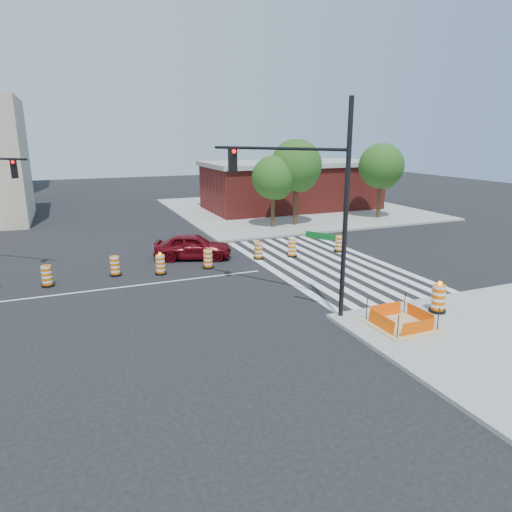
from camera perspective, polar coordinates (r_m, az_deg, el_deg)
name	(u,v)px	position (r m, az deg, el deg)	size (l,w,h in m)	color
ground	(123,287)	(22.73, -16.26, -3.75)	(120.00, 120.00, 0.00)	black
sidewalk_ne	(291,209)	(44.85, 4.38, 5.93)	(22.00, 22.00, 0.15)	gray
crosswalk_east	(322,263)	(26.10, 8.30, -0.89)	(6.75, 13.50, 0.01)	silver
lane_centerline	(123,287)	(22.73, -16.26, -3.74)	(14.00, 0.12, 0.01)	silver
excavation_pit	(401,324)	(18.02, 17.63, -8.07)	(2.20, 2.20, 0.90)	tan
brick_storefront	(291,186)	(44.56, 4.43, 8.78)	(16.50, 8.50, 4.60)	maroon
red_coupe	(193,246)	(26.83, -7.89, 1.22)	(1.79, 4.45, 1.52)	#5D0810
signal_pole_se	(305,188)	(17.97, 6.20, 8.42)	(3.53, 5.28, 8.22)	black
pit_drum	(438,299)	(19.69, 21.83, -5.03)	(0.66, 0.66, 1.30)	black
barricade	(439,297)	(20.01, 21.88, -4.74)	(0.82, 0.17, 0.97)	#E46304
tree_north_c	(273,180)	(35.00, 2.20, 9.46)	(3.31, 3.27, 5.55)	#382314
tree_north_d	(296,168)	(35.94, 5.05, 10.85)	(3.98, 3.98, 6.76)	#382314
tree_north_e	(381,169)	(40.39, 15.39, 10.50)	(3.77, 3.77, 6.41)	#382314
median_drum_3	(47,277)	(23.99, -24.67, -2.37)	(0.60, 0.60, 1.02)	black
median_drum_4	(115,267)	(24.56, -17.20, -1.27)	(0.60, 0.60, 1.02)	black
median_drum_5	(160,265)	(24.20, -11.86, -1.12)	(0.60, 0.60, 1.18)	black
median_drum_6	(208,260)	(24.93, -6.01, -0.44)	(0.60, 0.60, 1.02)	black
median_drum_7	(258,251)	(26.61, 0.29, 0.63)	(0.60, 0.60, 1.02)	black
median_drum_8	(292,249)	(27.18, 4.55, 0.89)	(0.60, 0.60, 1.02)	black
median_drum_9	(339,244)	(28.73, 10.36, 1.46)	(0.60, 0.60, 1.02)	black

